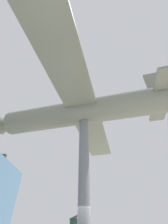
% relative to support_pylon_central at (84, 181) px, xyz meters
% --- Properties ---
extents(support_pylon_central, '(0.58, 0.58, 7.15)m').
position_rel_support_pylon_central_xyz_m(support_pylon_central, '(0.00, 0.00, 0.00)').
color(support_pylon_central, slate).
rests_on(support_pylon_central, ground_plane).
extents(suspended_airplane, '(14.86, 12.64, 3.34)m').
position_rel_support_pylon_central_xyz_m(suspended_airplane, '(0.03, 0.13, 4.43)').
color(suspended_airplane, slate).
rests_on(suspended_airplane, support_pylon_central).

